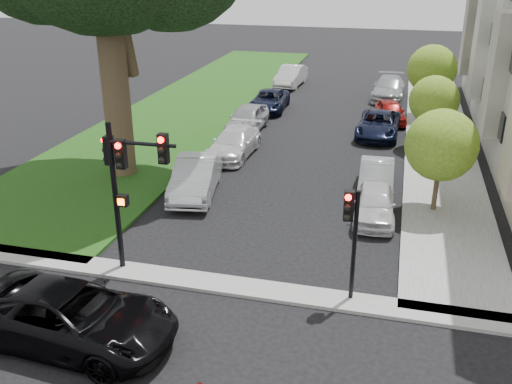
% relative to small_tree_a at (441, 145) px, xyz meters
% --- Properties ---
extents(ground, '(140.00, 140.00, 0.00)m').
position_rel_small_tree_a_xyz_m(ground, '(-6.20, -9.44, -2.79)').
color(ground, black).
rests_on(ground, ground).
extents(grass_strip, '(8.00, 44.00, 0.12)m').
position_rel_small_tree_a_xyz_m(grass_strip, '(-15.20, 14.56, -2.73)').
color(grass_strip, '#15460E').
rests_on(grass_strip, ground).
extents(sidewalk_right, '(3.50, 44.00, 0.12)m').
position_rel_small_tree_a_xyz_m(sidewalk_right, '(0.55, 14.56, -2.73)').
color(sidewalk_right, gray).
rests_on(sidewalk_right, ground).
extents(sidewalk_cross, '(60.00, 1.00, 0.12)m').
position_rel_small_tree_a_xyz_m(sidewalk_cross, '(-6.20, -7.44, -2.73)').
color(sidewalk_cross, gray).
rests_on(sidewalk_cross, ground).
extents(small_tree_a, '(2.79, 2.79, 4.19)m').
position_rel_small_tree_a_xyz_m(small_tree_a, '(0.00, 0.00, 0.00)').
color(small_tree_a, '#4B3D29').
rests_on(small_tree_a, ground).
extents(small_tree_b, '(2.56, 2.56, 3.85)m').
position_rel_small_tree_a_xyz_m(small_tree_b, '(0.00, 8.39, -0.23)').
color(small_tree_b, '#4B3D29').
rests_on(small_tree_b, ground).
extents(small_tree_c, '(3.01, 3.01, 4.51)m').
position_rel_small_tree_a_xyz_m(small_tree_c, '(0.00, 14.73, 0.21)').
color(small_tree_c, '#4B3D29').
rests_on(small_tree_c, ground).
extents(traffic_signal_main, '(2.42, 0.62, 4.97)m').
position_rel_small_tree_a_xyz_m(traffic_signal_main, '(-9.61, -7.21, 0.64)').
color(traffic_signal_main, black).
rests_on(traffic_signal_main, ground).
extents(traffic_signal_secondary, '(0.46, 0.37, 3.55)m').
position_rel_small_tree_a_xyz_m(traffic_signal_secondary, '(-2.69, -7.25, -0.31)').
color(traffic_signal_secondary, black).
rests_on(traffic_signal_secondary, ground).
extents(car_cross_near, '(5.87, 3.00, 1.59)m').
position_rel_small_tree_a_xyz_m(car_cross_near, '(-9.52, -11.03, -1.99)').
color(car_cross_near, black).
rests_on(car_cross_near, ground).
extents(car_parked_0, '(1.73, 3.95, 1.32)m').
position_rel_small_tree_a_xyz_m(car_parked_0, '(-2.27, -1.27, -2.13)').
color(car_parked_0, silver).
rests_on(car_parked_0, ground).
extents(car_parked_1, '(1.54, 4.12, 1.34)m').
position_rel_small_tree_a_xyz_m(car_parked_1, '(-2.38, 1.49, -2.11)').
color(car_parked_1, '#999BA0').
rests_on(car_parked_1, ground).
extents(car_parked_2, '(2.44, 4.98, 1.36)m').
position_rel_small_tree_a_xyz_m(car_parked_2, '(-2.75, 9.89, -2.11)').
color(car_parked_2, black).
rests_on(car_parked_2, ground).
extents(car_parked_3, '(2.27, 4.06, 1.30)m').
position_rel_small_tree_a_xyz_m(car_parked_3, '(-2.22, 13.02, -2.13)').
color(car_parked_3, maroon).
rests_on(car_parked_3, ground).
extents(car_parked_4, '(2.27, 5.34, 1.54)m').
position_rel_small_tree_a_xyz_m(car_parked_4, '(-2.58, 19.15, -2.02)').
color(car_parked_4, '#999BA0').
rests_on(car_parked_4, ground).
extents(car_parked_5, '(2.49, 5.01, 1.58)m').
position_rel_small_tree_a_xyz_m(car_parked_5, '(-9.83, -0.67, -2.00)').
color(car_parked_5, '#999BA0').
rests_on(car_parked_5, ground).
extents(car_parked_6, '(2.06, 4.80, 1.38)m').
position_rel_small_tree_a_xyz_m(car_parked_6, '(-9.68, 4.59, -2.10)').
color(car_parked_6, silver).
rests_on(car_parked_6, ground).
extents(car_parked_7, '(1.87, 4.50, 1.52)m').
position_rel_small_tree_a_xyz_m(car_parked_7, '(-10.17, 8.95, -2.02)').
color(car_parked_7, '#999BA0').
rests_on(car_parked_7, ground).
extents(car_parked_8, '(2.33, 4.73, 1.29)m').
position_rel_small_tree_a_xyz_m(car_parked_8, '(-10.03, 13.97, -2.14)').
color(car_parked_8, black).
rests_on(car_parked_8, ground).
extents(car_parked_9, '(1.94, 4.76, 1.54)m').
position_rel_small_tree_a_xyz_m(car_parked_9, '(-10.14, 21.70, -2.02)').
color(car_parked_9, silver).
rests_on(car_parked_9, ground).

